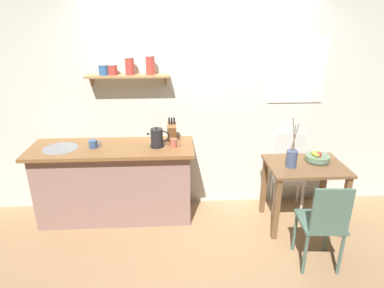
{
  "coord_description": "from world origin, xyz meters",
  "views": [
    {
      "loc": [
        -0.29,
        -3.14,
        2.28
      ],
      "look_at": [
        -0.1,
        0.25,
        0.95
      ],
      "focal_mm": 30.54,
      "sensor_mm": 36.0,
      "label": 1
    }
  ],
  "objects_px": {
    "twig_vase": "(292,158)",
    "coffee_mug_by_sink": "(93,144)",
    "dining_chair_near": "(324,222)",
    "coffee_mug_spare": "(174,143)",
    "knife_block": "(172,132)",
    "electric_kettle": "(157,138)",
    "fruit_bowl": "(317,157)",
    "dining_table": "(304,177)",
    "dining_chair_far": "(288,169)"
  },
  "relations": [
    {
      "from": "twig_vase",
      "to": "coffee_mug_by_sink",
      "type": "distance_m",
      "value": 2.17
    },
    {
      "from": "twig_vase",
      "to": "dining_chair_near",
      "type": "bearing_deg",
      "value": -80.94
    },
    {
      "from": "coffee_mug_by_sink",
      "to": "coffee_mug_spare",
      "type": "relative_size",
      "value": 1.13
    },
    {
      "from": "dining_chair_near",
      "to": "knife_block",
      "type": "bearing_deg",
      "value": 141.58
    },
    {
      "from": "twig_vase",
      "to": "coffee_mug_by_sink",
      "type": "xyz_separation_m",
      "value": [
        -2.15,
        0.28,
        0.1
      ]
    },
    {
      "from": "electric_kettle",
      "to": "knife_block",
      "type": "height_order",
      "value": "knife_block"
    },
    {
      "from": "fruit_bowl",
      "to": "twig_vase",
      "type": "xyz_separation_m",
      "value": [
        -0.34,
        -0.12,
        0.05
      ]
    },
    {
      "from": "dining_table",
      "to": "twig_vase",
      "type": "bearing_deg",
      "value": -166.32
    },
    {
      "from": "dining_chair_far",
      "to": "knife_block",
      "type": "relative_size",
      "value": 3.2
    },
    {
      "from": "electric_kettle",
      "to": "coffee_mug_by_sink",
      "type": "relative_size",
      "value": 1.83
    },
    {
      "from": "knife_block",
      "to": "coffee_mug_spare",
      "type": "relative_size",
      "value": 2.53
    },
    {
      "from": "dining_chair_far",
      "to": "twig_vase",
      "type": "xyz_separation_m",
      "value": [
        -0.14,
        -0.42,
        0.34
      ]
    },
    {
      "from": "knife_block",
      "to": "fruit_bowl",
      "type": "bearing_deg",
      "value": -10.66
    },
    {
      "from": "electric_kettle",
      "to": "coffee_mug_by_sink",
      "type": "distance_m",
      "value": 0.71
    },
    {
      "from": "dining_table",
      "to": "dining_chair_near",
      "type": "height_order",
      "value": "dining_chair_near"
    },
    {
      "from": "twig_vase",
      "to": "dining_chair_far",
      "type": "bearing_deg",
      "value": 71.31
    },
    {
      "from": "dining_table",
      "to": "knife_block",
      "type": "height_order",
      "value": "knife_block"
    },
    {
      "from": "knife_block",
      "to": "electric_kettle",
      "type": "bearing_deg",
      "value": -137.58
    },
    {
      "from": "fruit_bowl",
      "to": "coffee_mug_by_sink",
      "type": "relative_size",
      "value": 1.98
    },
    {
      "from": "dining_table",
      "to": "coffee_mug_spare",
      "type": "relative_size",
      "value": 7.08
    },
    {
      "from": "fruit_bowl",
      "to": "electric_kettle",
      "type": "bearing_deg",
      "value": 175.06
    },
    {
      "from": "dining_table",
      "to": "fruit_bowl",
      "type": "distance_m",
      "value": 0.26
    },
    {
      "from": "dining_table",
      "to": "coffee_mug_by_sink",
      "type": "distance_m",
      "value": 2.37
    },
    {
      "from": "coffee_mug_by_sink",
      "to": "twig_vase",
      "type": "bearing_deg",
      "value": -7.35
    },
    {
      "from": "dining_chair_far",
      "to": "twig_vase",
      "type": "relative_size",
      "value": 1.73
    },
    {
      "from": "dining_table",
      "to": "knife_block",
      "type": "bearing_deg",
      "value": 165.35
    },
    {
      "from": "fruit_bowl",
      "to": "coffee_mug_by_sink",
      "type": "distance_m",
      "value": 2.5
    },
    {
      "from": "coffee_mug_spare",
      "to": "coffee_mug_by_sink",
      "type": "bearing_deg",
      "value": 178.51
    },
    {
      "from": "coffee_mug_spare",
      "to": "knife_block",
      "type": "bearing_deg",
      "value": 96.36
    },
    {
      "from": "coffee_mug_by_sink",
      "to": "dining_chair_far",
      "type": "bearing_deg",
      "value": 3.55
    },
    {
      "from": "twig_vase",
      "to": "knife_block",
      "type": "distance_m",
      "value": 1.36
    },
    {
      "from": "fruit_bowl",
      "to": "knife_block",
      "type": "bearing_deg",
      "value": 169.34
    },
    {
      "from": "twig_vase",
      "to": "electric_kettle",
      "type": "height_order",
      "value": "twig_vase"
    },
    {
      "from": "fruit_bowl",
      "to": "electric_kettle",
      "type": "distance_m",
      "value": 1.8
    },
    {
      "from": "dining_chair_near",
      "to": "twig_vase",
      "type": "height_order",
      "value": "twig_vase"
    },
    {
      "from": "knife_block",
      "to": "dining_chair_far",
      "type": "bearing_deg",
      "value": -0.37
    },
    {
      "from": "dining_chair_far",
      "to": "knife_block",
      "type": "distance_m",
      "value": 1.51
    },
    {
      "from": "fruit_bowl",
      "to": "twig_vase",
      "type": "height_order",
      "value": "twig_vase"
    },
    {
      "from": "dining_table",
      "to": "fruit_bowl",
      "type": "height_order",
      "value": "fruit_bowl"
    },
    {
      "from": "twig_vase",
      "to": "fruit_bowl",
      "type": "bearing_deg",
      "value": 19.97
    },
    {
      "from": "dining_table",
      "to": "electric_kettle",
      "type": "distance_m",
      "value": 1.7
    },
    {
      "from": "dining_table",
      "to": "coffee_mug_spare",
      "type": "distance_m",
      "value": 1.5
    },
    {
      "from": "dining_chair_far",
      "to": "fruit_bowl",
      "type": "distance_m",
      "value": 0.46
    },
    {
      "from": "dining_table",
      "to": "electric_kettle",
      "type": "height_order",
      "value": "electric_kettle"
    },
    {
      "from": "dining_table",
      "to": "dining_chair_far",
      "type": "height_order",
      "value": "dining_chair_far"
    },
    {
      "from": "electric_kettle",
      "to": "coffee_mug_by_sink",
      "type": "xyz_separation_m",
      "value": [
        -0.7,
        -0.0,
        -0.06
      ]
    },
    {
      "from": "coffee_mug_by_sink",
      "to": "dining_table",
      "type": "bearing_deg",
      "value": -5.67
    },
    {
      "from": "fruit_bowl",
      "to": "dining_table",
      "type": "bearing_deg",
      "value": -153.04
    },
    {
      "from": "coffee_mug_spare",
      "to": "electric_kettle",
      "type": "bearing_deg",
      "value": 172.66
    },
    {
      "from": "knife_block",
      "to": "coffee_mug_by_sink",
      "type": "xyz_separation_m",
      "value": [
        -0.87,
        -0.15,
        -0.07
      ]
    }
  ]
}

